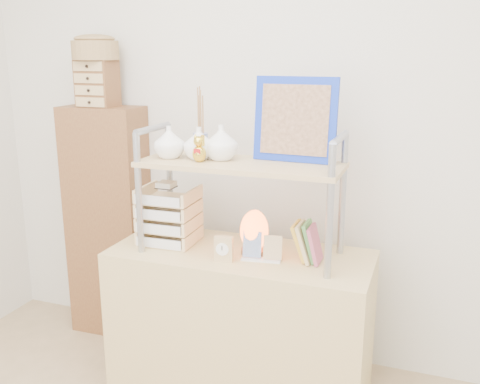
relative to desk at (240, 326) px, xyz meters
The scene contains 10 objects.
room_shell 1.55m from the desk, 90.00° to the right, with size 3.42×3.41×2.61m.
desk is the anchor object (origin of this frame).
cabinet 1.07m from the desk, 158.87° to the left, with size 0.45×0.24×1.35m, color brown.
hutch 0.82m from the desk, 161.68° to the left, with size 0.90×0.34×0.79m.
letter_tray 0.62m from the desk, behind, with size 0.25×0.24×0.30m.
salt_lamp 0.48m from the desk, ahead, with size 0.14×0.13×0.21m.
desk_clock 0.45m from the desk, 103.60° to the right, with size 0.09×0.05×0.11m.
postcard_stand 0.43m from the desk, 26.17° to the right, with size 0.18×0.07×0.13m.
drawer_chest 1.50m from the desk, 160.04° to the left, with size 0.20×0.16×0.25m.
woven_basket 1.63m from the desk, 159.92° to the left, with size 0.25×0.25×0.10m, color olive.
Camera 1 is at (0.79, -0.96, 1.64)m, focal length 40.00 mm.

